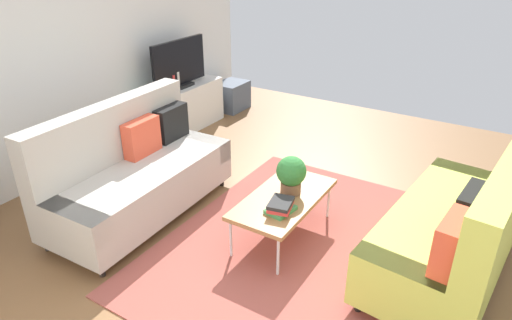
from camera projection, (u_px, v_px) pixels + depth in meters
ground_plane at (280, 238)px, 4.14m from camera, size 7.68×7.68×0.00m
wall_far at (55, 45)px, 4.82m from camera, size 6.40×0.12×2.90m
area_rug at (299, 245)px, 4.04m from camera, size 2.90×2.20×0.01m
couch_beige at (136, 172)px, 4.36m from camera, size 1.92×0.90×1.10m
couch_green at (460, 228)px, 3.52m from camera, size 1.97×1.02×1.10m
coffee_table at (283, 199)px, 4.00m from camera, size 1.10×0.56×0.42m
tv_console at (181, 109)px, 6.34m from camera, size 1.40×0.44×0.64m
tv at (179, 65)px, 6.05m from camera, size 1.00×0.20×0.64m
storage_trunk at (232, 96)px, 7.17m from camera, size 0.52×0.40×0.44m
potted_plant at (291, 174)px, 3.98m from camera, size 0.27×0.27×0.35m
table_book_0 at (281, 210)px, 3.76m from camera, size 0.26×0.21×0.03m
table_book_1 at (281, 206)px, 3.75m from camera, size 0.28×0.23×0.03m
table_book_2 at (281, 203)px, 3.74m from camera, size 0.27×0.23×0.03m
vase_0 at (147, 92)px, 5.75m from camera, size 0.12×0.12×0.14m
vase_1 at (156, 89)px, 5.88m from camera, size 0.08×0.08×0.14m
bottle_0 at (169, 86)px, 5.94m from camera, size 0.05×0.05×0.18m
bottle_1 at (174, 83)px, 6.01m from camera, size 0.04×0.04×0.21m
bottle_2 at (178, 80)px, 6.08m from camera, size 0.04×0.04×0.23m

